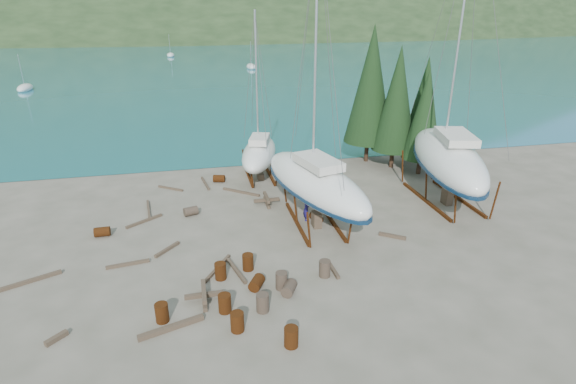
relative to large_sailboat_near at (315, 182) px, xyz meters
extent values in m
plane|color=#575345|center=(-3.22, -3.08, -2.77)|extent=(600.00, 600.00, 0.00)
plane|color=#176074|center=(-3.22, 311.92, -2.76)|extent=(700.00, 700.00, 0.00)
ellipsoid|color=#1F3018|center=(-3.22, 316.92, -2.77)|extent=(800.00, 360.00, 110.00)
cube|color=beige|center=(-63.22, 186.92, -0.77)|extent=(6.00, 5.00, 4.00)
cube|color=#A54C2D|center=(-63.22, 186.92, 2.03)|extent=(6.60, 5.60, 1.60)
cube|color=beige|center=(-23.22, 186.92, -0.77)|extent=(6.00, 5.00, 4.00)
cube|color=#A54C2D|center=(-23.22, 186.92, 2.03)|extent=(6.60, 5.60, 1.60)
cube|color=beige|center=(26.78, 186.92, -0.77)|extent=(6.00, 5.00, 4.00)
cube|color=#A54C2D|center=(26.78, 186.92, 2.03)|extent=(6.60, 5.60, 1.60)
cylinder|color=black|center=(9.28, 8.92, -1.97)|extent=(0.36, 0.36, 1.60)
cone|color=black|center=(9.28, 8.92, 3.03)|extent=(3.60, 3.60, 8.40)
cylinder|color=black|center=(10.78, 6.92, -2.09)|extent=(0.36, 0.36, 1.36)
cone|color=black|center=(10.78, 6.92, 2.16)|extent=(3.06, 3.06, 7.14)
cylinder|color=black|center=(7.78, 10.92, -1.85)|extent=(0.36, 0.36, 1.84)
cone|color=black|center=(7.78, 10.92, 3.90)|extent=(4.14, 4.14, 9.66)
cylinder|color=black|center=(12.28, 9.92, -2.05)|extent=(0.36, 0.36, 1.44)
cone|color=black|center=(12.28, 9.92, 2.45)|extent=(3.24, 3.24, 7.56)
ellipsoid|color=white|center=(-33.22, 56.92, -2.39)|extent=(2.00, 5.00, 1.40)
cylinder|color=silver|center=(-33.22, 56.92, 0.46)|extent=(0.08, 0.08, 5.00)
ellipsoid|color=white|center=(6.78, 76.92, -2.39)|extent=(2.00, 5.00, 1.40)
cylinder|color=silver|center=(6.78, 76.92, 0.46)|extent=(0.08, 0.08, 5.00)
ellipsoid|color=white|center=(-11.22, 106.92, -2.39)|extent=(2.00, 5.00, 1.40)
cylinder|color=silver|center=(-11.22, 106.92, 0.46)|extent=(0.08, 0.08, 5.00)
ellipsoid|color=white|center=(0.00, 0.02, -0.04)|extent=(5.84, 11.36, 2.54)
cube|color=#0C243F|center=(0.00, -0.52, -0.87)|extent=(0.74, 1.96, 1.00)
cube|color=silver|center=(0.00, -0.52, 1.48)|extent=(2.52, 3.61, 0.50)
cylinder|color=silver|center=(0.00, 0.57, 7.87)|extent=(0.14, 0.14, 13.09)
cube|color=#592E0F|center=(-1.11, 0.02, -2.67)|extent=(0.18, 6.00, 0.20)
cube|color=#592E0F|center=(1.11, 0.02, -2.67)|extent=(0.18, 6.00, 0.20)
cube|color=brown|center=(0.00, -0.52, -2.29)|extent=(0.50, 0.80, 0.95)
ellipsoid|color=white|center=(9.78, 1.49, 0.35)|extent=(6.51, 12.75, 2.90)
cube|color=#0C243F|center=(9.78, 0.88, -0.65)|extent=(0.79, 2.20, 1.00)
cube|color=silver|center=(9.78, 0.88, 2.05)|extent=(2.82, 4.05, 0.50)
cylinder|color=silver|center=(9.78, 2.10, 9.24)|extent=(0.14, 0.14, 14.70)
cube|color=#592E0F|center=(8.53, 1.49, -2.67)|extent=(0.18, 6.74, 0.20)
cube|color=#592E0F|center=(11.03, 1.49, -2.67)|extent=(0.18, 6.74, 0.20)
cube|color=brown|center=(9.78, 0.88, -2.18)|extent=(0.50, 0.80, 1.17)
ellipsoid|color=white|center=(-2.10, 8.81, -0.76)|extent=(4.58, 8.21, 2.01)
cube|color=#0C243F|center=(-2.10, 8.42, -1.31)|extent=(0.64, 1.42, 1.00)
cube|color=silver|center=(-2.10, 8.42, 0.50)|extent=(1.96, 2.64, 0.50)
cylinder|color=silver|center=(-2.10, 9.20, 5.05)|extent=(0.14, 0.14, 9.40)
cube|color=#592E0F|center=(-2.96, 8.81, -2.67)|extent=(0.18, 4.31, 0.20)
cube|color=#592E0F|center=(-1.23, 8.81, -2.67)|extent=(0.18, 4.31, 0.20)
cube|color=brown|center=(-2.10, 8.42, -2.52)|extent=(0.50, 0.80, 0.51)
imported|color=#1A1356|center=(-0.40, 0.50, -1.96)|extent=(0.50, 0.66, 1.61)
cylinder|color=#592E0F|center=(-9.03, -7.90, -2.33)|extent=(0.58, 0.58, 0.88)
cylinder|color=#2D2823|center=(-3.19, -7.08, -2.48)|extent=(0.94, 1.05, 0.58)
cylinder|color=#592E0F|center=(-12.84, 0.97, -2.48)|extent=(0.90, 0.61, 0.58)
cylinder|color=#592E0F|center=(-6.31, -7.81, -2.33)|extent=(0.58, 0.58, 0.88)
cylinder|color=#592E0F|center=(-5.36, 8.49, -2.48)|extent=(1.00, 0.78, 0.58)
cylinder|color=#2D2823|center=(-3.46, -6.59, -2.33)|extent=(0.58, 0.58, 0.88)
cylinder|color=#592E0F|center=(0.15, 0.11, -2.48)|extent=(0.76, 0.99, 0.58)
cylinder|color=#592E0F|center=(-3.89, -10.60, -2.33)|extent=(0.58, 0.58, 0.88)
cylinder|color=#2D2823|center=(-7.62, 2.81, -2.48)|extent=(1.01, 0.80, 0.58)
cylinder|color=#592E0F|center=(-5.90, -9.20, -2.33)|extent=(0.58, 0.58, 0.88)
cylinder|color=#2D2823|center=(-0.26, 5.36, -2.48)|extent=(0.63, 0.91, 0.58)
cylinder|color=#592E0F|center=(-4.64, -6.30, -2.48)|extent=(0.93, 1.05, 0.58)
cylinder|color=#592E0F|center=(-6.29, -5.11, -2.33)|extent=(0.58, 0.58, 0.88)
cylinder|color=#592E0F|center=(-4.83, -4.55, -2.33)|extent=(0.58, 0.58, 0.88)
cylinder|color=#2D2823|center=(-4.64, -8.13, -2.33)|extent=(0.58, 0.58, 0.88)
cylinder|color=#2D2823|center=(-1.10, -6.00, -2.33)|extent=(0.58, 0.58, 0.88)
cube|color=brown|center=(-9.04, 7.76, -2.70)|extent=(1.87, 1.40, 0.14)
cube|color=brown|center=(4.03, -2.89, -2.67)|extent=(1.41, 1.10, 0.19)
cube|color=brown|center=(-6.40, -4.22, -2.70)|extent=(1.57, 2.41, 0.15)
cube|color=brown|center=(-9.02, -1.65, -2.68)|extent=(1.36, 1.48, 0.17)
cube|color=brown|center=(-5.46, -4.66, -2.69)|extent=(0.81, 2.48, 0.16)
cube|color=brown|center=(-0.54, -5.63, -2.68)|extent=(0.24, 1.67, 0.17)
cube|color=brown|center=(-6.44, 8.25, -2.69)|extent=(0.56, 2.71, 0.15)
cube|color=brown|center=(-3.95, 5.89, -2.69)|extent=(2.52, 2.08, 0.16)
cube|color=brown|center=(-11.01, -2.80, -2.69)|extent=(2.21, 0.48, 0.17)
cube|color=brown|center=(-13.25, -8.22, -2.66)|extent=(0.84, 0.81, 0.22)
cube|color=brown|center=(-15.69, -3.48, -2.68)|extent=(2.91, 1.47, 0.18)
cube|color=brown|center=(-10.41, 4.22, -2.70)|extent=(0.47, 2.90, 0.15)
cube|color=brown|center=(-8.64, -8.56, -2.66)|extent=(2.76, 1.08, 0.23)
cube|color=brown|center=(-10.55, 2.38, -2.69)|extent=(2.16, 1.62, 0.16)
cube|color=brown|center=(-7.18, -6.78, -2.67)|extent=(0.20, 1.80, 0.20)
cube|color=brown|center=(-7.18, -6.78, -2.47)|extent=(1.80, 0.20, 0.20)
cube|color=brown|center=(-7.18, -6.78, -2.27)|extent=(0.20, 1.80, 0.20)
cube|color=brown|center=(-2.44, 3.53, -2.67)|extent=(0.20, 1.80, 0.20)
cube|color=brown|center=(-2.44, 3.53, -2.47)|extent=(1.80, 0.20, 0.20)
cube|color=brown|center=(-2.44, 3.53, -2.27)|extent=(0.20, 1.80, 0.20)
camera|label=1|loc=(-7.09, -24.65, 9.94)|focal=28.00mm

